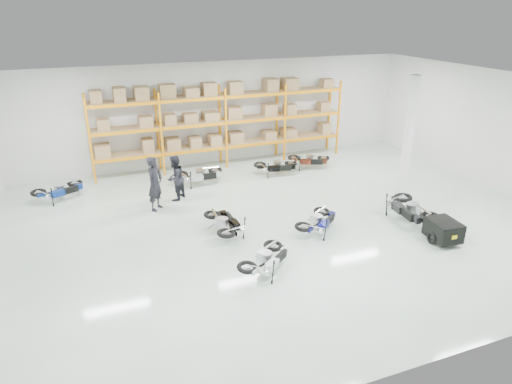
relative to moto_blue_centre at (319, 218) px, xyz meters
name	(u,v)px	position (x,y,z in m)	size (l,w,h in m)	color
room	(284,158)	(-0.78, 1.05, 1.76)	(18.00, 18.00, 18.00)	silver
pallet_rack	(223,115)	(-0.78, 7.50, 1.77)	(11.28, 0.98, 3.62)	orange
structural_column	(408,138)	(4.42, 1.55, 1.76)	(0.25, 0.25, 4.50)	white
moto_blue_centre	(319,218)	(0.00, 0.00, 0.00)	(0.71, 1.61, 0.98)	#07084A
moto_silver_left	(267,255)	(-2.42, -1.56, 0.01)	(0.72, 1.62, 0.99)	#B9BCC0
moto_black_far_left	(225,220)	(-2.82, 0.89, 0.02)	(0.74, 1.67, 1.02)	black
moto_touring_right	(410,205)	(3.21, -0.38, 0.10)	(0.85, 1.92, 1.17)	black
trailer	(443,230)	(3.21, -1.98, -0.08)	(0.88, 1.68, 0.70)	black
moto_back_a	(59,187)	(-7.69, 5.80, 0.01)	(0.73, 1.64, 1.01)	navy
moto_back_b	(199,172)	(-2.44, 5.47, 0.03)	(0.76, 1.71, 1.04)	#A6ABB0
moto_back_c	(276,164)	(0.89, 5.37, 0.00)	(0.72, 1.62, 0.99)	black
moto_back_d	(309,157)	(2.59, 5.64, 0.00)	(0.71, 1.60, 0.98)	#3C140C
person_left	(155,183)	(-4.49, 3.64, 0.48)	(0.71, 0.47, 1.95)	black
person_back	(175,178)	(-3.67, 4.26, 0.36)	(0.82, 0.64, 1.69)	black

